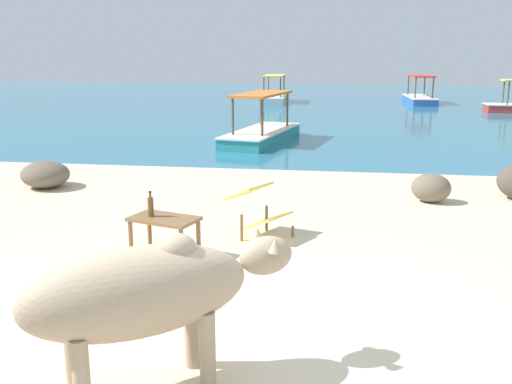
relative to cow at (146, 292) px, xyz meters
The scene contains 11 objects.
sand_beach 1.11m from the cow, 70.02° to the left, with size 18.00×14.00×0.04m, color beige.
water_surface 22.78m from the cow, 89.30° to the left, with size 60.00×36.00×0.03m, color teal.
cow is the anchor object (origin of this frame).
low_bench_table 2.72m from the cow, 105.04° to the left, with size 0.86×0.64×0.46m.
bottle 2.76m from the cow, 108.09° to the left, with size 0.07×0.07×0.30m.
deck_chair_near 3.50m from the cow, 85.94° to the left, with size 0.93×0.84×0.68m.
shore_rock_medium 6.22m from the cow, 64.44° to the left, with size 0.60×0.47×0.45m, color #756651.
shore_rock_small 6.83m from the cow, 123.83° to the left, with size 0.90×0.81×0.45m, color #6B5B4C.
boat_teal 11.60m from the cow, 94.08° to the left, with size 1.84×3.83×1.29m.
boat_white 24.24m from the cow, 94.64° to the left, with size 1.25×3.70×1.29m.
boat_blue 25.16m from the cow, 78.84° to the left, with size 1.30×3.71×1.29m.
Camera 1 is at (0.97, -4.17, 2.31)m, focal length 40.19 mm.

